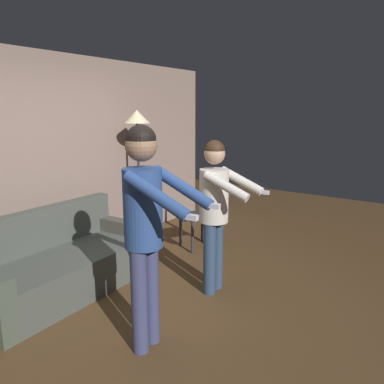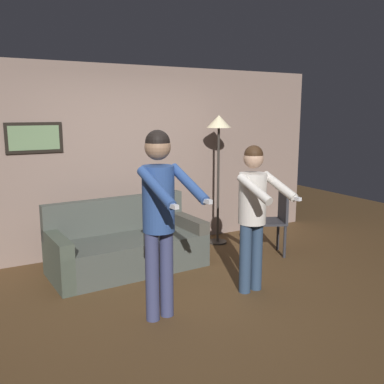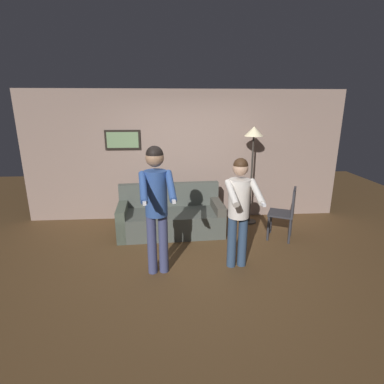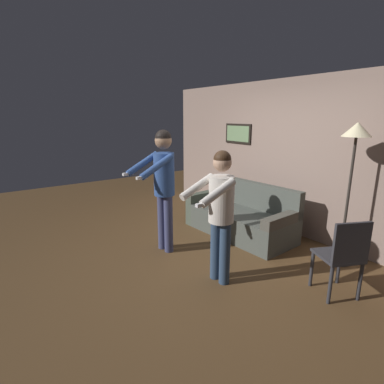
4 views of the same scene
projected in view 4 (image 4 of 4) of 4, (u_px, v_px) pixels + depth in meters
The scene contains 7 objects.
ground_plane at pixel (200, 256), 4.37m from camera, with size 12.00×12.00×0.00m, color brown.
back_wall_assembly at pixel (289, 157), 5.13m from camera, with size 6.40×0.09×2.60m.
couch at pixel (240, 218), 5.17m from camera, with size 1.94×0.95×0.87m.
torchiere_lamp at pixel (355, 146), 3.79m from camera, with size 0.36×0.36×1.92m.
person_standing_left at pixel (163, 179), 4.31m from camera, with size 0.49×0.73×1.81m.
person_standing_right at pixel (220, 206), 3.49m from camera, with size 0.46×0.66×1.62m.
dining_chair_distant at pixel (343, 254), 3.27m from camera, with size 0.56×0.56×0.93m.
Camera 4 is at (3.18, -2.42, 2.00)m, focal length 28.00 mm.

